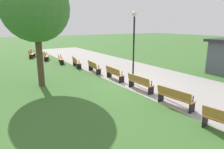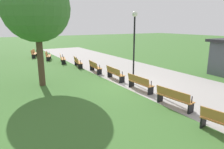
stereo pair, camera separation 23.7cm
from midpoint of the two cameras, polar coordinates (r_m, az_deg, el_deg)
ground_plane at (r=12.89m, az=4.81°, el=-2.85°), size 120.00×120.00×0.00m
path_paving at (r=14.45m, az=12.99°, el=-1.31°), size 44.48×6.08×0.01m
bench_0 at (r=25.16m, az=-20.67°, el=5.58°), size 1.83×1.11×0.89m
bench_1 at (r=22.87m, az=-17.22°, el=5.11°), size 1.84×1.00×0.89m
bench_2 at (r=20.58m, az=-13.45°, el=4.44°), size 1.84×0.89×0.89m
bench_3 at (r=18.29m, az=-9.24°, el=3.51°), size 1.84×0.77×0.89m
bench_4 at (r=16.02m, az=-4.43°, el=2.20°), size 1.82×0.66×0.89m
bench_5 at (r=13.80m, az=1.27°, el=0.35°), size 1.80×0.53×0.89m
bench_6 at (r=11.67m, az=8.35°, el=-2.31°), size 1.80×0.53×0.89m
bench_7 at (r=9.69m, az=17.59°, el=-6.20°), size 1.82×0.66×0.89m
tree_0 at (r=12.96m, az=-19.93°, el=17.00°), size 3.90×3.90×6.55m
lamp_post at (r=12.64m, az=6.80°, el=10.85°), size 0.32×0.32×4.45m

